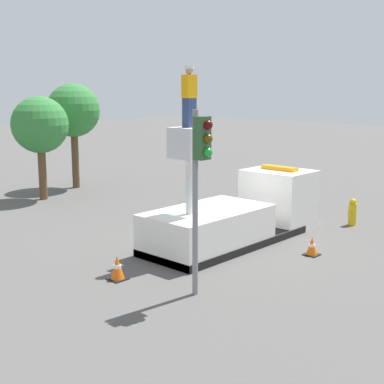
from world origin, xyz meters
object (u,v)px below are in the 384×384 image
at_px(traffic_cone_rear, 117,268).
at_px(tree_left_bg, 73,111).
at_px(bucket_truck, 237,216).
at_px(tree_right_bg, 40,126).
at_px(traffic_cone_curbside, 312,247).
at_px(fire_hydrant, 352,212).
at_px(worker, 189,97).
at_px(traffic_light_pole, 200,166).

distance_m(traffic_cone_rear, tree_left_bg, 14.58).
height_order(bucket_truck, tree_right_bg, tree_right_bg).
bearing_deg(tree_right_bg, traffic_cone_curbside, -85.99).
bearing_deg(tree_left_bg, bucket_truck, -99.73).
relative_size(tree_left_bg, tree_right_bg, 1.13).
height_order(traffic_cone_rear, traffic_cone_curbside, traffic_cone_rear).
bearing_deg(fire_hydrant, traffic_cone_rear, 169.08).
height_order(worker, tree_left_bg, worker).
relative_size(fire_hydrant, traffic_cone_rear, 1.52).
bearing_deg(traffic_light_pole, traffic_cone_rear, 105.41).
relative_size(traffic_cone_rear, tree_right_bg, 0.14).
xyz_separation_m(bucket_truck, fire_hydrant, (4.53, -1.88, -0.33)).
distance_m(traffic_cone_curbside, tree_left_bg, 15.38).
xyz_separation_m(traffic_light_pole, traffic_cone_curbside, (4.75, -0.32, -2.94)).
bearing_deg(fire_hydrant, worker, 164.64).
xyz_separation_m(worker, tree_right_bg, (1.64, 10.76, -1.40)).
bearing_deg(traffic_cone_curbside, traffic_light_pole, 176.09).
xyz_separation_m(traffic_light_pole, fire_hydrant, (9.01, 0.50, -2.72)).
bearing_deg(traffic_cone_curbside, bucket_truck, 95.56).
distance_m(worker, fire_hydrant, 8.29).
distance_m(worker, traffic_cone_curbside, 5.85).
distance_m(traffic_cone_rear, tree_right_bg, 12.05).
distance_m(worker, tree_left_bg, 12.94).
bearing_deg(bucket_truck, fire_hydrant, -22.54).
bearing_deg(bucket_truck, traffic_light_pole, -152.07).
height_order(fire_hydrant, tree_right_bg, tree_right_bg).
distance_m(traffic_light_pole, traffic_cone_curbside, 5.59).
xyz_separation_m(traffic_cone_curbside, tree_right_bg, (-0.94, 13.46, 3.10)).
relative_size(traffic_cone_rear, tree_left_bg, 0.13).
relative_size(traffic_cone_curbside, tree_left_bg, 0.11).
relative_size(bucket_truck, tree_right_bg, 1.48).
xyz_separation_m(bucket_truck, traffic_light_pole, (-4.48, -2.38, 2.39)).
bearing_deg(bucket_truck, traffic_cone_rear, -179.81).
bearing_deg(bucket_truck, traffic_cone_curbside, -84.44).
bearing_deg(tree_right_bg, fire_hydrant, -67.59).
bearing_deg(tree_left_bg, worker, -109.92).
bearing_deg(traffic_light_pole, tree_right_bg, 73.86).
bearing_deg(fire_hydrant, traffic_cone_curbside, -169.13).
height_order(tree_left_bg, tree_right_bg, tree_left_bg).
distance_m(traffic_light_pole, traffic_cone_rear, 3.79).
distance_m(traffic_cone_rear, traffic_cone_curbside, 6.03).
distance_m(bucket_truck, fire_hydrant, 4.92).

